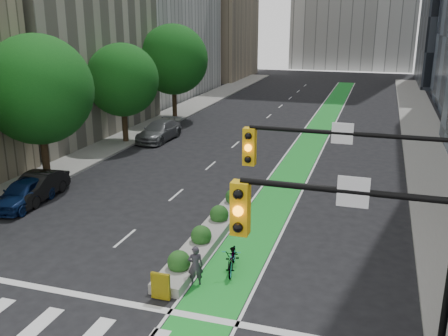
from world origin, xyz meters
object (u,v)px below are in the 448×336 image
Objects in this scene: parked_car_left_near at (24,193)px; parked_car_left_far at (159,131)px; median_planter at (209,232)px; bicycle at (233,258)px; cyclist at (195,266)px; parked_car_left_mid at (37,187)px.

parked_car_left_far is (0.72, 15.47, 0.03)m from parked_car_left_near.
parked_car_left_far is at bearing 121.18° from median_planter.
parked_car_left_near reaches higher than bicycle.
cyclist reaches higher than parked_car_left_near.
median_planter is 3.96m from cyclist.
parked_car_left_near is (-10.70, 1.03, 0.37)m from median_planter.
median_planter is 10.76m from parked_car_left_near.
bicycle is 1.81m from cyclist.
median_planter is at bearing -101.14° from cyclist.
cyclist is 0.36× the size of parked_car_left_near.
median_planter is at bearing -9.21° from parked_car_left_near.
cyclist is 0.35× the size of parked_car_left_mid.
median_planter is at bearing -15.40° from parked_car_left_mid.
parked_car_left_far reaches higher than median_planter.
parked_car_left_mid is at bearing 149.79° from bicycle.
parked_car_left_near is (-11.50, 4.89, -0.05)m from cyclist.
cyclist is (-1.00, -1.48, 0.25)m from bicycle.
parked_car_left_far is at bearing 82.60° from parked_car_left_mid.
median_planter is 2.36× the size of parked_car_left_near.
parked_car_left_mid reaches higher than median_planter.
parked_car_left_near is at bearing -95.82° from parked_car_left_mid.
cyclist reaches higher than parked_car_left_mid.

